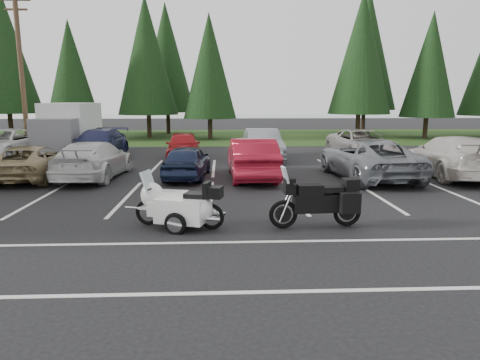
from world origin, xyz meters
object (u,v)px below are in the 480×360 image
at_px(car_far_0, 3,145).
at_px(car_far_2, 183,146).
at_px(adventure_motorcycle, 316,196).
at_px(car_far_1, 98,144).
at_px(utility_pole, 21,70).
at_px(car_near_5, 252,158).
at_px(car_far_3, 263,144).
at_px(car_near_2, 32,162).
at_px(cargo_trailer, 183,213).
at_px(touring_motorcycle, 178,199).
at_px(box_truck, 66,129).
at_px(car_near_3, 94,160).
at_px(car_far_4, 361,143).
at_px(car_near_4, 187,161).
at_px(car_near_7, 453,156).
at_px(car_near_6, 368,159).

bearing_deg(car_far_0, car_far_2, 4.77).
bearing_deg(adventure_motorcycle, car_far_1, 120.03).
bearing_deg(adventure_motorcycle, utility_pole, 127.98).
height_order(car_far_1, adventure_motorcycle, adventure_motorcycle).
bearing_deg(car_near_5, car_far_2, -61.61).
xyz_separation_m(car_far_2, car_far_3, (4.15, 0.06, 0.06)).
height_order(utility_pole, car_near_2, utility_pole).
bearing_deg(cargo_trailer, car_far_0, 147.59).
bearing_deg(car_far_3, touring_motorcycle, -107.41).
relative_size(box_truck, car_near_3, 1.09).
xyz_separation_m(car_far_2, touring_motorcycle, (0.91, -12.05, -0.03)).
bearing_deg(car_far_2, car_far_0, 175.28).
bearing_deg(car_far_0, box_truck, 54.23).
height_order(car_near_3, car_far_4, car_far_4).
relative_size(car_near_2, car_near_4, 1.23).
height_order(utility_pole, car_far_1, utility_pole).
bearing_deg(car_far_1, car_near_7, -17.27).
distance_m(car_far_1, cargo_trailer, 14.01).
distance_m(car_near_3, car_near_5, 6.28).
bearing_deg(box_truck, car_near_7, -24.19).
height_order(car_near_4, car_near_5, car_near_5).
bearing_deg(car_near_6, car_near_7, 178.90).
distance_m(car_near_4, touring_motorcycle, 6.75).
distance_m(car_far_3, car_far_4, 5.50).
distance_m(utility_pole, car_near_2, 9.16).
relative_size(car_near_6, cargo_trailer, 3.29).
relative_size(car_far_3, cargo_trailer, 2.79).
distance_m(car_near_3, car_near_7, 14.45).
bearing_deg(car_far_4, box_truck, 167.89).
xyz_separation_m(cargo_trailer, adventure_motorcycle, (3.24, -0.04, 0.38)).
height_order(car_near_5, adventure_motorcycle, car_near_5).
relative_size(box_truck, car_far_3, 1.17).
relative_size(car_far_0, adventure_motorcycle, 2.29).
xyz_separation_m(car_near_7, car_far_0, (-20.54, 5.55, -0.02)).
height_order(car_far_3, car_far_4, car_far_3).
xyz_separation_m(car_near_2, car_far_4, (15.09, 5.95, 0.07)).
xyz_separation_m(car_near_3, car_near_4, (3.69, -0.14, -0.07)).
bearing_deg(car_near_2, car_near_7, 174.55).
xyz_separation_m(car_near_7, adventure_motorcycle, (-7.09, -6.75, -0.06)).
xyz_separation_m(car_near_2, car_near_6, (13.25, -0.43, 0.11)).
relative_size(car_near_6, car_near_7, 0.98).
relative_size(car_near_6, car_far_4, 1.05).
relative_size(cargo_trailer, adventure_motorcycle, 0.67).
bearing_deg(car_near_6, box_truck, -34.57).
bearing_deg(cargo_trailer, car_far_2, 112.57).
height_order(car_near_7, car_far_3, car_near_7).
height_order(car_far_0, cargo_trailer, car_far_0).
bearing_deg(car_near_7, car_far_3, -31.43).
xyz_separation_m(box_truck, car_near_2, (1.41, -7.98, -0.78)).
distance_m(box_truck, car_near_6, 16.92).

